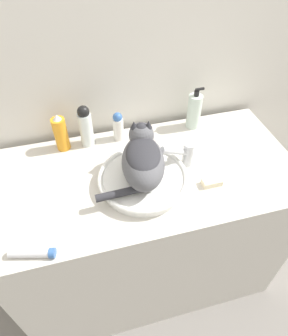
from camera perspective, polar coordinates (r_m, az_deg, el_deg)
name	(u,v)px	position (r m, az deg, el deg)	size (l,w,h in m)	color
ground_plane	(163,320)	(1.77, 3.56, -26.99)	(12.00, 12.00, 0.00)	gray
wall_back	(126,43)	(1.27, -3.51, 22.60)	(8.00, 0.05, 2.40)	silver
vanity_counter	(148,230)	(1.52, 0.79, -11.71)	(1.21, 0.60, 0.83)	beige
sink_basin	(143,179)	(1.13, -0.16, -2.10)	(0.34, 0.34, 0.05)	white
cat	(142,158)	(1.07, -0.29, 1.98)	(0.29, 0.29, 0.17)	#56565B
faucet	(185,153)	(1.19, 7.82, 2.83)	(0.16, 0.07, 0.15)	silver
lotion_bottle_white	(86,126)	(1.29, -11.05, 7.87)	(0.06, 0.06, 0.19)	silver
soap_pump_bottle	(194,111)	(1.39, 9.54, 10.67)	(0.06, 0.06, 0.20)	silver
deodorant_stick	(118,126)	(1.31, -4.94, 7.94)	(0.04, 0.04, 0.14)	white
spray_bottle_trigger	(61,133)	(1.30, -15.58, 6.39)	(0.06, 0.06, 0.17)	orange
cream_tube	(33,253)	(1.03, -20.41, -14.97)	(0.15, 0.07, 0.03)	silver
soap_bar	(212,182)	(1.17, 12.78, -2.65)	(0.07, 0.04, 0.02)	beige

